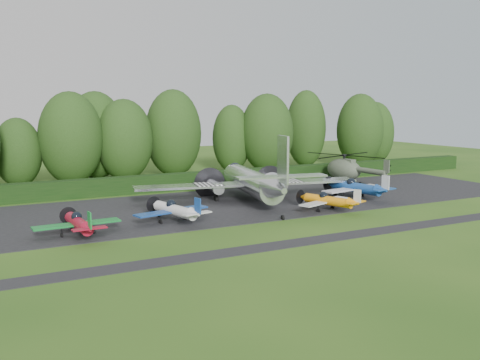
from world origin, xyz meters
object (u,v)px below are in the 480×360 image
light_plane_white (175,210)px  helicopter (344,168)px  light_plane_red (79,223)px  light_plane_blue (356,187)px  sign_board (353,167)px  light_plane_orange (328,200)px  transport_plane (253,182)px

light_plane_white → helicopter: helicopter is taller
light_plane_red → light_plane_white: bearing=11.2°
light_plane_blue → sign_board: 18.01m
light_plane_orange → light_plane_blue: 7.70m
light_plane_red → light_plane_orange: bearing=0.7°
light_plane_red → sign_board: 44.40m
light_plane_orange → sign_board: bearing=64.4°
light_plane_white → light_plane_blue: 21.45m
light_plane_white → helicopter: (27.81, 11.80, 0.87)m
light_plane_white → sign_board: (32.65, 15.83, 0.19)m
light_plane_red → light_plane_blue: size_ratio=0.85×
light_plane_orange → light_plane_blue: light_plane_blue is taller
transport_plane → helicopter: 18.41m
light_plane_white → sign_board: light_plane_white is taller
light_plane_red → light_plane_orange: 23.14m
transport_plane → light_plane_red: transport_plane is taller
light_plane_white → light_plane_orange: bearing=4.5°
light_plane_white → light_plane_blue: bearing=17.5°
light_plane_blue → light_plane_red: bearing=-164.1°
light_plane_white → light_plane_blue: (21.38, 1.78, 0.15)m
light_plane_orange → helicopter: helicopter is taller
light_plane_white → light_plane_blue: size_ratio=0.88×
light_plane_blue → helicopter: size_ratio=0.62×
light_plane_blue → sign_board: bearing=61.5°
light_plane_white → light_plane_blue: light_plane_blue is taller
transport_plane → sign_board: 24.48m
light_plane_orange → light_plane_blue: bearing=49.9°
light_plane_blue → helicopter: 11.93m
light_plane_blue → sign_board: size_ratio=2.43×
light_plane_red → helicopter: (36.17, 12.99, 0.91)m
light_plane_orange → helicopter: size_ratio=0.51×
light_plane_white → sign_board: bearing=38.6°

